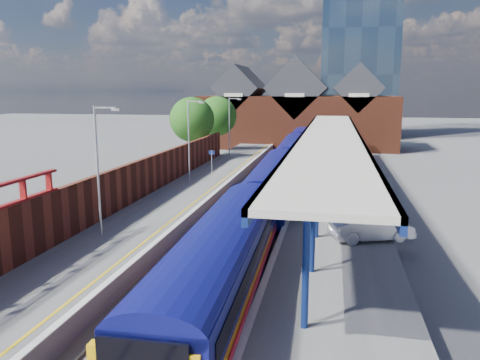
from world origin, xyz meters
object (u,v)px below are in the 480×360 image
Objects in this scene: platform_sign at (212,159)px; parked_car_blue at (357,197)px; lamp_post_d at (230,123)px; parked_car_silver at (372,227)px; train at (285,165)px; lamp_post_c at (190,136)px; parked_car_dark at (349,209)px; lamp_post_b at (100,163)px.

parked_car_blue is (12.44, -8.19, -1.12)m from platform_sign.
lamp_post_d reaches higher than parked_car_silver.
parked_car_silver is at bearing -70.14° from train.
parked_car_silver is (14.23, -13.97, -3.28)m from lamp_post_c.
lamp_post_c is 3.34m from platform_sign.
train is 14.24× the size of parked_car_dark.
parked_car_blue is at bearing -33.37° from platform_sign.
train is 14.72m from parked_car_dark.
platform_sign is at bearing 71.72° from parked_car_blue.
parked_car_blue is (-0.43, 7.77, -0.15)m from parked_car_silver.
parked_car_dark is at bearing -5.20° from parked_car_silver.
parked_car_silver is at bearing -156.09° from parked_car_dark.
train is at bearing 14.52° from platform_sign.
lamp_post_c is 1.51× the size of parked_car_dark.
parked_car_silver is at bearing -44.46° from lamp_post_c.
train is 14.89m from lamp_post_d.
parked_car_dark is at bearing -37.26° from lamp_post_c.
train is 9.14m from lamp_post_c.
parked_car_dark is (13.19, 5.97, -3.32)m from lamp_post_b.
lamp_post_d is 1.51× the size of parked_car_dark.
platform_sign reaches higher than parked_car_dark.
lamp_post_c reaches higher than parked_car_blue.
lamp_post_b and lamp_post_d have the same top height.
lamp_post_c is 1.00× the size of lamp_post_d.
lamp_post_c is 16.00m from lamp_post_d.
train is 6.73m from platform_sign.
lamp_post_b is 1.51× the size of parked_car_dark.
lamp_post_c is 15.51m from parked_car_blue.
platform_sign is 20.53m from parked_car_silver.
platform_sign is (-6.49, -1.68, 0.57)m from train.
parked_car_dark is at bearing -63.13° from lamp_post_d.
lamp_post_c is at bearing -90.00° from lamp_post_d.
parked_car_dark is at bearing -174.04° from parked_car_blue.
lamp_post_d is at bearing 90.00° from lamp_post_b.
lamp_post_b is at bearing -90.00° from lamp_post_c.
parked_car_blue is at bearing -58.12° from lamp_post_d.
lamp_post_c is 20.21m from parked_car_silver.
lamp_post_b and lamp_post_c have the same top height.
lamp_post_c is at bearing 90.00° from lamp_post_b.
parked_car_dark is (13.19, -10.03, -3.32)m from lamp_post_c.
parked_car_silver is (14.23, -29.97, -3.28)m from lamp_post_d.
lamp_post_d is 29.37m from parked_car_dark.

